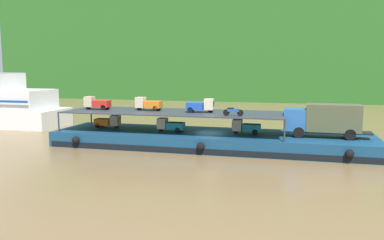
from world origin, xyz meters
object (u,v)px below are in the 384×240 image
Objects in this scene: cargo_barge at (210,140)px; mini_truck_lower_stern at (108,121)px; mini_truck_lower_mid at (246,127)px; motorcycle_upper_port at (233,111)px; mini_truck_upper_stern at (97,103)px; covered_lorry at (324,119)px; mini_truck_lower_aft at (170,125)px; mini_truck_upper_fore at (201,106)px; mini_truck_upper_mid at (148,104)px.

mini_truck_lower_stern is at bearing 178.20° from cargo_barge.
motorcycle_upper_port is at bearing -114.60° from mini_truck_lower_mid.
mini_truck_lower_stern is 0.99× the size of mini_truck_upper_stern.
mini_truck_lower_aft is at bearing -177.78° from covered_lorry.
mini_truck_upper_fore is 1.47× the size of motorcycle_upper_port.
mini_truck_upper_mid reaches higher than mini_truck_lower_aft.
motorcycle_upper_port reaches higher than mini_truck_lower_aft.
covered_lorry is (10.86, 0.00, 2.45)m from cargo_barge.
cargo_barge is at bearing -3.15° from mini_truck_upper_fore.
cargo_barge is at bearing -0.09° from mini_truck_upper_stern.
mini_truck_upper_stern is at bearing -174.93° from mini_truck_upper_mid.
mini_truck_upper_mid is 1.44× the size of motorcycle_upper_port.
covered_lorry is 11.85m from mini_truck_upper_fore.
mini_truck_upper_fore reaches higher than mini_truck_lower_mid.
mini_truck_upper_stern is at bearing 176.00° from mini_truck_lower_aft.
mini_truck_lower_stern is (-22.16, 0.35, -1.00)m from covered_lorry.
mini_truck_lower_aft and mini_truck_lower_mid have the same top height.
mini_truck_upper_stern is 1.01× the size of mini_truck_upper_mid.
mini_truck_lower_mid is at bearing 179.20° from covered_lorry.
mini_truck_upper_stern reaches higher than motorcycle_upper_port.
mini_truck_upper_fore is (-4.55, -0.05, 2.00)m from mini_truck_lower_mid.
mini_truck_lower_stern is 1.00× the size of mini_truck_lower_mid.
mini_truck_upper_stern reaches higher than mini_truck_lower_aft.
mini_truck_upper_stern and mini_truck_upper_mid have the same top height.
mini_truck_upper_mid is at bearing 158.49° from mini_truck_lower_aft.
mini_truck_lower_mid is at bearing 0.69° from mini_truck_upper_fore.
covered_lorry is at bearing -0.23° from mini_truck_upper_fore.
cargo_barge is at bearing -1.80° from mini_truck_lower_stern.
motorcycle_upper_port is at bearing -30.08° from mini_truck_upper_fore.
cargo_barge is at bearing 142.49° from motorcycle_upper_port.
covered_lorry reaches higher than cargo_barge.
mini_truck_upper_fore is at bearing 179.77° from covered_lorry.
motorcycle_upper_port is at bearing -7.72° from mini_truck_upper_stern.
mini_truck_lower_mid reaches higher than cargo_barge.
mini_truck_upper_fore is at bearing 149.92° from motorcycle_upper_port.
mini_truck_lower_stern is 7.39m from mini_truck_lower_aft.
covered_lorry is 2.85× the size of mini_truck_lower_aft.
motorcycle_upper_port reaches higher than mini_truck_lower_stern.
mini_truck_upper_fore is (-0.94, 0.05, 3.44)m from cargo_barge.
mini_truck_upper_stern is (-12.39, 0.02, 3.44)m from cargo_barge.
mini_truck_upper_mid is at bearing 5.07° from mini_truck_upper_stern.
motorcycle_upper_port is at bearing -9.67° from mini_truck_lower_stern.
mini_truck_upper_mid is (-2.77, 1.09, 2.00)m from mini_truck_lower_aft.
mini_truck_lower_stern is at bearing 178.33° from mini_truck_upper_fore.
mini_truck_upper_stern is (-8.43, 0.59, 2.00)m from mini_truck_lower_aft.
mini_truck_upper_stern is 11.45m from mini_truck_upper_fore.
mini_truck_upper_mid is at bearing 178.32° from covered_lorry.
mini_truck_upper_fore is 4.14m from motorcycle_upper_port.
mini_truck_lower_mid is 10.53m from mini_truck_upper_mid.
covered_lorry is at bearing -0.03° from mini_truck_upper_stern.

